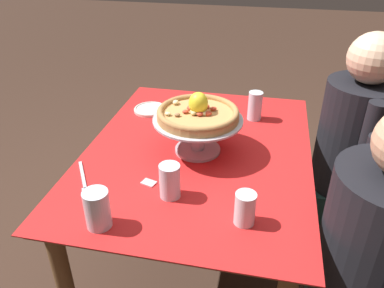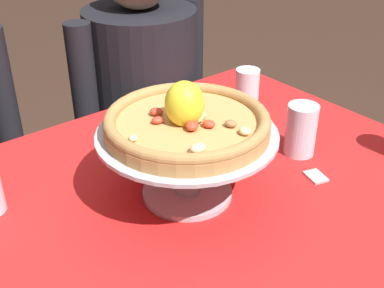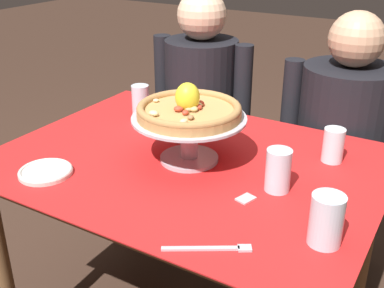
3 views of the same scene
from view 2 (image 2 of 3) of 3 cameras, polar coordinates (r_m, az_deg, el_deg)
The scene contains 7 objects.
dining_table at distance 1.10m, azimuth -0.73°, elevation -10.64°, with size 1.20×0.91×0.75m.
pizza_stand at distance 0.98m, azimuth -0.39°, elevation -1.29°, with size 0.35×0.35×0.15m.
pizza at distance 0.94m, azimuth -0.42°, elevation 2.53°, with size 0.32×0.32×0.11m.
water_glass_side_right at distance 1.18m, azimuth 12.34°, elevation 1.26°, with size 0.07×0.07×0.12m.
water_glass_back_right at distance 1.39m, azimuth 6.30°, elevation 6.07°, with size 0.07×0.07×0.11m.
sugar_packet at distance 1.12m, azimuth 13.99°, elevation -3.63°, with size 0.05×0.04×0.01m, color beige.
diner_right at distance 1.75m, azimuth -5.44°, elevation 2.93°, with size 0.52×0.38×1.15m.
Camera 2 is at (-0.52, -0.66, 1.36)m, focal length 46.57 mm.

